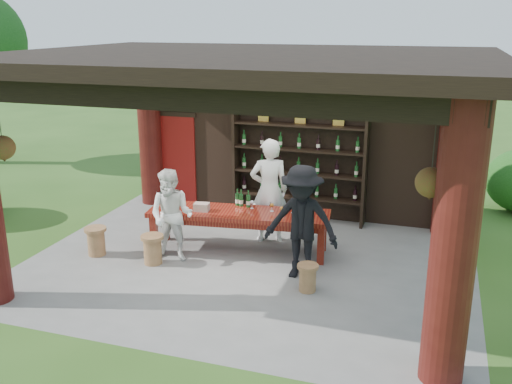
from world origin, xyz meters
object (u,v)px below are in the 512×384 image
(stool_far_left, at_px, (96,240))
(host, at_px, (269,190))
(tasting_table, at_px, (239,218))
(stool_near_left, at_px, (153,249))
(guest_man, at_px, (301,222))
(wine_shelf, at_px, (299,162))
(stool_near_right, at_px, (308,277))
(guest_woman, at_px, (172,216))
(napkin_basket, at_px, (202,207))

(stool_far_left, bearing_deg, host, 31.12)
(host, bearing_deg, tasting_table, 40.28)
(stool_near_left, relative_size, guest_man, 0.27)
(wine_shelf, distance_m, stool_near_left, 3.59)
(stool_near_right, relative_size, guest_woman, 0.27)
(stool_near_left, height_order, host, host)
(tasting_table, height_order, stool_near_left, tasting_table)
(stool_far_left, relative_size, guest_woman, 0.32)
(stool_far_left, xyz_separation_m, napkin_basket, (1.70, 0.76, 0.55))
(stool_near_left, xyz_separation_m, guest_woman, (0.26, 0.25, 0.53))
(guest_man, bearing_deg, stool_near_right, -60.87)
(guest_man, bearing_deg, tasting_table, 155.13)
(wine_shelf, relative_size, napkin_basket, 10.54)
(stool_near_left, height_order, guest_woman, guest_woman)
(guest_man, height_order, napkin_basket, guest_man)
(tasting_table, distance_m, stool_near_left, 1.59)
(stool_far_left, xyz_separation_m, guest_woman, (1.38, 0.22, 0.53))
(stool_far_left, distance_m, guest_woman, 1.49)
(guest_woman, height_order, napkin_basket, guest_woman)
(host, xyz_separation_m, guest_woman, (-1.30, -1.39, -0.17))
(tasting_table, height_order, guest_woman, guest_woman)
(host, relative_size, napkin_basket, 7.46)
(stool_near_left, height_order, stool_far_left, stool_near_left)
(guest_woman, bearing_deg, stool_near_right, -13.84)
(guest_woman, bearing_deg, napkin_basket, 55.55)
(host, bearing_deg, napkin_basket, 18.52)
(host, distance_m, guest_woman, 1.92)
(wine_shelf, xyz_separation_m, stool_near_right, (0.94, -3.16, -0.98))
(stool_near_left, xyz_separation_m, stool_far_left, (-1.12, 0.03, -0.00))
(wine_shelf, height_order, napkin_basket, wine_shelf)
(napkin_basket, bearing_deg, host, 41.14)
(host, bearing_deg, stool_near_right, 99.80)
(stool_far_left, height_order, host, host)
(tasting_table, relative_size, host, 1.69)
(stool_near_right, xyz_separation_m, host, (-1.17, 1.84, 0.74))
(guest_woman, bearing_deg, stool_far_left, -174.35)
(guest_woman, bearing_deg, wine_shelf, 56.95)
(tasting_table, xyz_separation_m, guest_woman, (-0.95, -0.71, 0.17))
(guest_man, bearing_deg, napkin_basket, 168.24)
(stool_near_left, bearing_deg, napkin_basket, 53.84)
(tasting_table, bearing_deg, napkin_basket, -164.58)
(tasting_table, relative_size, stool_near_right, 7.57)
(wine_shelf, height_order, guest_woman, wine_shelf)
(wine_shelf, xyz_separation_m, guest_man, (0.71, -2.69, -0.28))
(tasting_table, relative_size, napkin_basket, 12.57)
(host, bearing_deg, guest_woman, 24.33)
(stool_far_left, bearing_deg, guest_man, 3.85)
(tasting_table, bearing_deg, wine_shelf, 73.88)
(stool_near_left, distance_m, stool_near_right, 2.74)
(wine_shelf, bearing_deg, guest_woman, -119.45)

